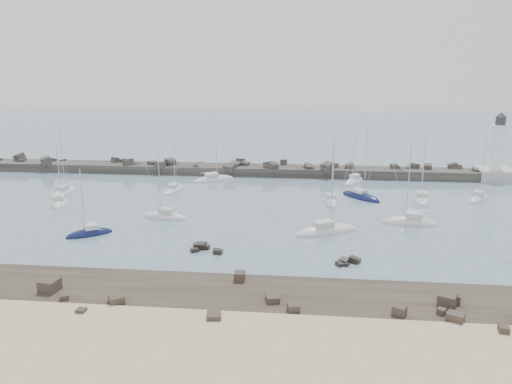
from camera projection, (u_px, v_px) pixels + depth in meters
ground at (247, 231)px, 71.60m from camera, size 400.00×400.00×0.00m
sand_strip at (199, 356)px, 40.77m from camera, size 140.00×14.00×1.00m
rock_shelf at (219, 300)px, 50.39m from camera, size 140.00×12.00×1.94m
rock_cluster_near at (204, 249)px, 64.36m from camera, size 4.48×3.44×1.55m
rock_cluster_far at (347, 262)px, 59.79m from camera, size 3.34×2.68×1.15m
breakwater at (234, 172)px, 108.87m from camera, size 115.00×7.59×5.11m
lighthouse at (495, 165)px, 102.68m from camera, size 7.00×7.00×14.60m
sailboat_1 at (64, 193)px, 92.05m from camera, size 2.80×8.20×12.90m
sailboat_2 at (89, 234)px, 69.73m from camera, size 6.38×5.35×10.38m
sailboat_3 at (174, 190)px, 94.07m from camera, size 3.70×8.00×12.17m
sailboat_4 at (214, 180)px, 102.49m from camera, size 8.99×7.31×14.06m
sailboat_5 at (165, 217)px, 77.46m from camera, size 7.68×3.51×11.85m
sailboat_6 at (331, 202)px, 85.97m from camera, size 2.74×7.20×11.30m
sailboat_7 at (326, 232)px, 70.79m from camera, size 9.96×7.14×15.24m
sailboat_8 at (361, 197)px, 89.22m from camera, size 7.70×8.15×13.47m
sailboat_9 at (410, 223)px, 74.59m from camera, size 8.44×3.24×13.26m
sailboat_10 at (421, 200)px, 87.47m from camera, size 3.61×8.48×13.08m
sailboat_12 at (478, 199)px, 88.20m from camera, size 6.08×7.71×12.22m
sailboat_13 at (354, 182)px, 100.60m from camera, size 5.76×7.98×12.43m
sailboat_14 at (61, 203)px, 85.17m from camera, size 3.76×7.28×11.27m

